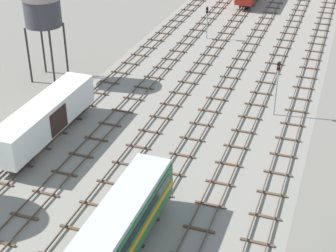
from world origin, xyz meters
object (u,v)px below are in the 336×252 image
(signal_post_nearest, at_px, (207,18))
(signal_post_near, at_px, (277,82))
(water_tower, at_px, (42,11))
(freight_boxcar_far_left_near, at_px, (45,117))

(signal_post_nearest, bearing_deg, signal_post_near, -57.13)
(water_tower, height_order, signal_post_nearest, water_tower)
(water_tower, xyz_separation_m, signal_post_nearest, (13.44, 19.44, -5.15))
(freight_boxcar_far_left_near, relative_size, signal_post_near, 2.36)
(freight_boxcar_far_left_near, distance_m, signal_post_near, 22.63)
(signal_post_nearest, relative_size, signal_post_near, 0.77)
(freight_boxcar_far_left_near, height_order, water_tower, water_tower)
(freight_boxcar_far_left_near, bearing_deg, water_tower, 119.83)
(freight_boxcar_far_left_near, relative_size, signal_post_nearest, 3.06)
(freight_boxcar_far_left_near, relative_size, water_tower, 1.41)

